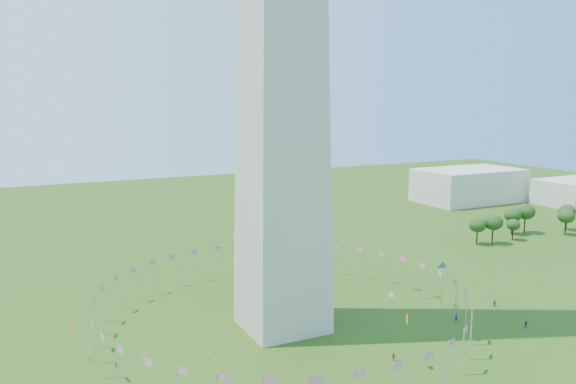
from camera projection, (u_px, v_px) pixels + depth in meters
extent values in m
cylinder|color=silver|center=(425.00, 281.00, 141.51)|extent=(0.24, 0.24, 9.00)
cylinder|color=silver|center=(406.00, 274.00, 147.40)|extent=(0.24, 0.24, 9.00)
cylinder|color=silver|center=(385.00, 268.00, 152.58)|extent=(0.24, 0.24, 9.00)
cylinder|color=silver|center=(363.00, 264.00, 156.90)|extent=(0.24, 0.24, 9.00)
cylinder|color=silver|center=(340.00, 260.00, 160.22)|extent=(0.24, 0.24, 9.00)
cylinder|color=silver|center=(317.00, 258.00, 162.44)|extent=(0.24, 0.24, 9.00)
cylinder|color=silver|center=(293.00, 257.00, 163.50)|extent=(0.24, 0.24, 9.00)
cylinder|color=silver|center=(269.00, 257.00, 163.37)|extent=(0.24, 0.24, 9.00)
cylinder|color=silver|center=(245.00, 258.00, 162.04)|extent=(0.24, 0.24, 9.00)
cylinder|color=silver|center=(222.00, 261.00, 159.56)|extent=(0.24, 0.24, 9.00)
cylinder|color=silver|center=(199.00, 265.00, 156.01)|extent=(0.24, 0.24, 9.00)
cylinder|color=silver|center=(177.00, 269.00, 151.48)|extent=(0.24, 0.24, 9.00)
cylinder|color=silver|center=(156.00, 276.00, 146.13)|extent=(0.24, 0.24, 9.00)
cylinder|color=silver|center=(137.00, 283.00, 140.10)|extent=(0.24, 0.24, 9.00)
cylinder|color=silver|center=(120.00, 292.00, 133.59)|extent=(0.24, 0.24, 9.00)
cylinder|color=silver|center=(106.00, 303.00, 126.80)|extent=(0.24, 0.24, 9.00)
cylinder|color=silver|center=(96.00, 314.00, 119.92)|extent=(0.24, 0.24, 9.00)
cylinder|color=silver|center=(91.00, 327.00, 113.17)|extent=(0.24, 0.24, 9.00)
cylinder|color=silver|center=(93.00, 341.00, 106.75)|extent=(0.24, 0.24, 9.00)
cylinder|color=silver|center=(101.00, 355.00, 100.87)|extent=(0.24, 0.24, 9.00)
cylinder|color=silver|center=(118.00, 369.00, 95.68)|extent=(0.24, 0.24, 9.00)
cylinder|color=silver|center=(143.00, 381.00, 91.37)|extent=(0.24, 0.24, 9.00)
cylinder|color=silver|center=(423.00, 379.00, 92.26)|extent=(0.24, 0.24, 9.00)
cylinder|color=silver|center=(447.00, 366.00, 96.78)|extent=(0.24, 0.24, 9.00)
cylinder|color=silver|center=(463.00, 352.00, 102.14)|extent=(0.24, 0.24, 9.00)
cylinder|color=silver|center=(471.00, 338.00, 108.16)|extent=(0.24, 0.24, 9.00)
cylinder|color=silver|center=(471.00, 324.00, 114.67)|extent=(0.24, 0.24, 9.00)
cylinder|color=silver|center=(466.00, 312.00, 121.46)|extent=(0.24, 0.24, 9.00)
cylinder|color=silver|center=(456.00, 300.00, 128.34)|extent=(0.24, 0.24, 9.00)
cylinder|color=silver|center=(442.00, 290.00, 135.09)|extent=(0.24, 0.24, 9.00)
cube|color=beige|center=(468.00, 185.00, 277.30)|extent=(50.00, 30.00, 16.00)
imported|color=#501312|center=(394.00, 357.00, 108.27)|extent=(1.05, 0.69, 1.51)
imported|color=#3A1A4E|center=(456.00, 318.00, 127.29)|extent=(0.77, 0.57, 1.91)
imported|color=#2E1A4E|center=(495.00, 303.00, 136.55)|extent=(0.80, 1.09, 1.69)
imported|color=#371849|center=(526.00, 325.00, 123.62)|extent=(1.01, 1.02, 1.66)
plane|color=blue|center=(442.00, 266.00, 114.58)|extent=(2.11, 1.77, 2.39)
plane|color=white|center=(234.00, 235.00, 84.91)|extent=(0.40, 1.39, 1.44)
plane|color=green|center=(154.00, 244.00, 107.87)|extent=(0.20, 1.58, 1.57)
plane|color=green|center=(288.00, 265.00, 119.25)|extent=(1.28, 0.81, 1.41)
plane|color=yellow|center=(325.00, 198.00, 83.41)|extent=(1.74, 0.96, 1.46)
plane|color=red|center=(442.00, 168.00, 133.36)|extent=(0.46, 1.33, 1.30)
plane|color=white|center=(391.00, 295.00, 114.51)|extent=(0.90, 1.20, 1.41)
plane|color=orange|center=(407.00, 319.00, 103.73)|extent=(1.92, 0.56, 1.97)
plane|color=orange|center=(71.00, 328.00, 107.63)|extent=(1.50, 2.00, 1.76)
ellipsoid|color=#29531B|center=(477.00, 231.00, 194.47)|extent=(5.94, 5.94, 9.28)
ellipsoid|color=#29531B|center=(493.00, 229.00, 195.19)|extent=(6.66, 6.66, 10.40)
ellipsoid|color=#29531B|center=(513.00, 230.00, 200.66)|extent=(4.81, 4.81, 7.52)
ellipsoid|color=#29531B|center=(512.00, 221.00, 208.90)|extent=(6.39, 6.39, 9.99)
ellipsoid|color=#29531B|center=(525.00, 219.00, 211.14)|extent=(7.06, 7.06, 11.03)
ellipsoid|color=#29531B|center=(566.00, 223.00, 207.97)|extent=(6.10, 6.10, 9.53)
ellipsoid|color=#29531B|center=(567.00, 218.00, 215.98)|extent=(6.28, 6.28, 9.81)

